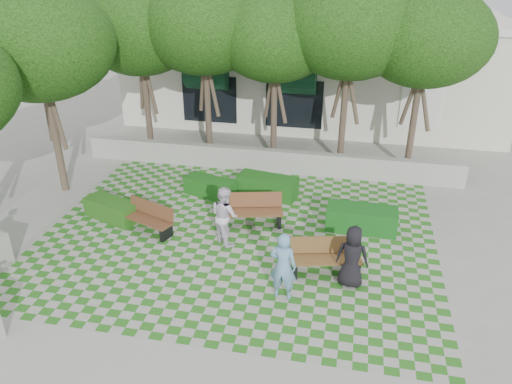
% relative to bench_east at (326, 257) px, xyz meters
% --- Properties ---
extents(ground, '(90.00, 90.00, 0.00)m').
position_rel_bench_east_xyz_m(ground, '(-2.81, 0.23, -0.49)').
color(ground, gray).
rests_on(ground, ground).
extents(lawn, '(12.00, 12.00, 0.00)m').
position_rel_bench_east_xyz_m(lawn, '(-2.81, 1.23, -0.48)').
color(lawn, '#2B721E').
rests_on(lawn, ground).
extents(sidewalk_south, '(16.00, 2.00, 0.01)m').
position_rel_bench_east_xyz_m(sidewalk_south, '(-2.81, -4.47, -0.48)').
color(sidewalk_south, '#9E9B93').
rests_on(sidewalk_south, ground).
extents(sidewalk_west, '(2.00, 12.00, 0.01)m').
position_rel_bench_east_xyz_m(sidewalk_west, '(-10.01, 1.23, -0.48)').
color(sidewalk_west, '#9E9B93').
rests_on(sidewalk_west, ground).
extents(retaining_wall, '(15.00, 0.36, 0.90)m').
position_rel_bench_east_xyz_m(retaining_wall, '(-2.81, 6.43, -0.04)').
color(retaining_wall, '#9E9B93').
rests_on(retaining_wall, ground).
extents(bench_east, '(2.02, 1.06, 1.01)m').
position_rel_bench_east_xyz_m(bench_east, '(0.00, 0.00, 0.00)').
color(bench_east, brown).
rests_on(bench_east, ground).
extents(bench_mid, '(2.09, 1.11, 1.05)m').
position_rel_bench_east_xyz_m(bench_mid, '(-2.54, 2.15, 0.02)').
color(bench_mid, brown).
rests_on(bench_mid, ground).
extents(bench_west, '(1.88, 1.20, 0.94)m').
position_rel_bench_east_xyz_m(bench_west, '(-5.64, 1.11, -0.03)').
color(bench_west, '#54311D').
rests_on(bench_west, ground).
extents(hedge_east, '(2.21, 0.92, 0.77)m').
position_rel_bench_east_xyz_m(hedge_east, '(0.94, 2.54, -0.10)').
color(hedge_east, '#144B18').
rests_on(hedge_east, ground).
extents(hedge_midright, '(2.24, 1.23, 0.74)m').
position_rel_bench_east_xyz_m(hedge_midright, '(-2.41, 4.26, -0.12)').
color(hedge_midright, '#164D14').
rests_on(hedge_midright, ground).
extents(hedge_midleft, '(1.98, 1.27, 0.64)m').
position_rel_bench_east_xyz_m(hedge_midleft, '(-4.43, 3.89, -0.17)').
color(hedge_midleft, '#144C14').
rests_on(hedge_midleft, ground).
extents(hedge_west, '(2.01, 1.35, 0.65)m').
position_rel_bench_east_xyz_m(hedge_west, '(-7.13, 1.61, -0.16)').
color(hedge_west, '#1E4F15').
rests_on(hedge_west, ground).
extents(person_blue, '(0.73, 0.51, 1.89)m').
position_rel_bench_east_xyz_m(person_blue, '(-0.99, -1.29, 0.46)').
color(person_blue, '#6897BE').
rests_on(person_blue, ground).
extents(person_dark, '(0.92, 0.66, 1.76)m').
position_rel_bench_east_xyz_m(person_dark, '(0.70, -0.43, 0.39)').
color(person_dark, black).
rests_on(person_dark, ground).
extents(person_white, '(1.14, 1.12, 1.85)m').
position_rel_bench_east_xyz_m(person_white, '(-3.10, 0.96, 0.44)').
color(person_white, silver).
rests_on(person_white, ground).
extents(tree_row, '(17.70, 13.40, 7.41)m').
position_rel_bench_east_xyz_m(tree_row, '(-4.67, 6.19, 4.69)').
color(tree_row, '#47382B').
rests_on(tree_row, ground).
extents(building, '(18.00, 8.92, 5.15)m').
position_rel_bench_east_xyz_m(building, '(-1.87, 14.31, 2.03)').
color(building, beige).
rests_on(building, ground).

